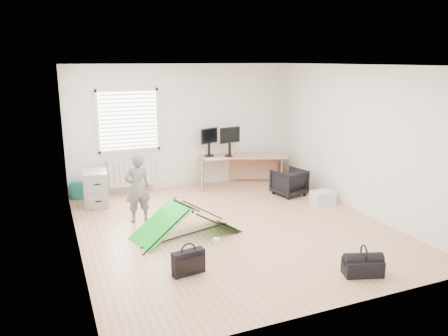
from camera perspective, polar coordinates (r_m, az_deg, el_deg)
name	(u,v)px	position (r m, az deg, el deg)	size (l,w,h in m)	color
ground	(233,227)	(7.53, 1.17, -7.72)	(5.50, 5.50, 0.00)	tan
back_wall	(183,127)	(9.69, -5.35, 5.41)	(5.00, 0.02, 2.70)	silver
window	(128,121)	(9.34, -12.39, 6.07)	(1.20, 0.06, 1.20)	silver
radiator	(131,172)	(9.51, -12.00, -0.54)	(1.00, 0.12, 0.60)	silver
desk	(243,169)	(10.00, 2.46, -0.18)	(1.99, 0.63, 0.68)	tan
filing_cabinet	(96,188)	(8.86, -16.40, -2.58)	(0.44, 0.59, 0.69)	gray
monitor_left	(209,146)	(9.76, -1.98, 2.91)	(0.49, 0.11, 0.46)	black
monitor_right	(230,146)	(9.74, 0.74, 2.95)	(0.51, 0.11, 0.48)	black
keyboard	(215,159)	(9.45, -1.18, 1.17)	(0.47, 0.16, 0.02)	beige
thermos	(233,152)	(9.73, 1.18, 2.14)	(0.06, 0.06, 0.22)	#B86770
office_chair	(289,182)	(9.28, 8.49, -1.84)	(0.59, 0.61, 0.56)	black
person	(138,188)	(7.74, -11.23, -2.59)	(0.45, 0.29, 1.22)	slate
kite	(186,220)	(7.12, -4.96, -6.82)	(1.68, 0.74, 0.52)	#12BD22
storage_crate	(323,197)	(8.89, 12.77, -3.78)	(0.44, 0.31, 0.25)	silver
tote_bag	(79,191)	(9.42, -18.45, -2.81)	(0.30, 0.13, 0.36)	teal
laptop_bag	(188,262)	(5.94, -4.67, -12.19)	(0.45, 0.13, 0.33)	black
white_box	(216,241)	(6.85, -0.99, -9.56)	(0.10, 0.10, 0.10)	silver
duffel_bag	(363,267)	(6.21, 17.67, -12.25)	(0.51, 0.26, 0.22)	black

